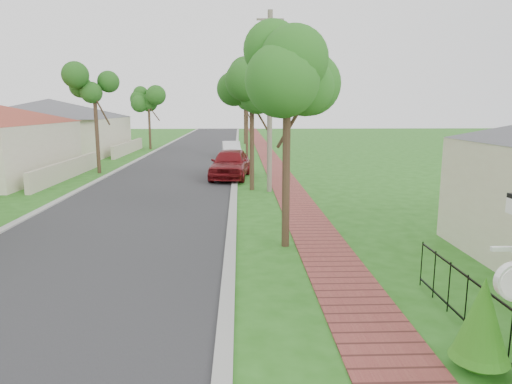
# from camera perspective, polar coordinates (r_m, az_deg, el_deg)

# --- Properties ---
(road) EXTENTS (7.00, 120.00, 0.02)m
(road) POSITION_cam_1_polar(r_m,az_deg,el_deg) (26.00, -10.72, 1.77)
(road) COLOR #28282B
(road) RESTS_ON ground
(kerb_right) EXTENTS (0.30, 120.00, 0.10)m
(kerb_right) POSITION_cam_1_polar(r_m,az_deg,el_deg) (25.70, -2.65, 1.85)
(kerb_right) COLOR #9E9E99
(kerb_right) RESTS_ON ground
(kerb_left) EXTENTS (0.30, 120.00, 0.10)m
(kerb_left) POSITION_cam_1_polar(r_m,az_deg,el_deg) (26.79, -18.46, 1.67)
(kerb_left) COLOR #9E9E99
(kerb_left) RESTS_ON ground
(sidewalk) EXTENTS (1.50, 120.00, 0.03)m
(sidewalk) POSITION_cam_1_polar(r_m,az_deg,el_deg) (25.81, 3.14, 1.88)
(sidewalk) COLOR brown
(sidewalk) RESTS_ON ground
(street_trees) EXTENTS (10.70, 37.65, 5.89)m
(street_trees) POSITION_cam_1_polar(r_m,az_deg,el_deg) (32.48, -8.96, 11.57)
(street_trees) COLOR #382619
(street_trees) RESTS_ON ground
(far_house_grey) EXTENTS (15.56, 15.56, 4.60)m
(far_house_grey) POSITION_cam_1_polar(r_m,az_deg,el_deg) (42.52, -24.23, 7.55)
(far_house_grey) COLOR beige
(far_house_grey) RESTS_ON ground
(parked_car_red) EXTENTS (2.48, 4.98, 1.63)m
(parked_car_red) POSITION_cam_1_polar(r_m,az_deg,el_deg) (25.21, -3.24, 3.55)
(parked_car_red) COLOR maroon
(parked_car_red) RESTS_ON ground
(parked_car_white) EXTENTS (1.63, 3.93, 1.26)m
(parked_car_white) POSITION_cam_1_polar(r_m,az_deg,el_deg) (35.59, -3.12, 5.28)
(parked_car_white) COLOR white
(parked_car_white) RESTS_ON ground
(near_tree) EXTENTS (2.37, 2.37, 6.08)m
(near_tree) POSITION_cam_1_polar(r_m,az_deg,el_deg) (12.51, 3.94, 14.99)
(near_tree) COLOR #382619
(near_tree) RESTS_ON ground
(utility_pole) EXTENTS (1.20, 0.24, 8.07)m
(utility_pole) POSITION_cam_1_polar(r_m,az_deg,el_deg) (21.01, 1.73, 11.12)
(utility_pole) COLOR #766D5C
(utility_pole) RESTS_ON ground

